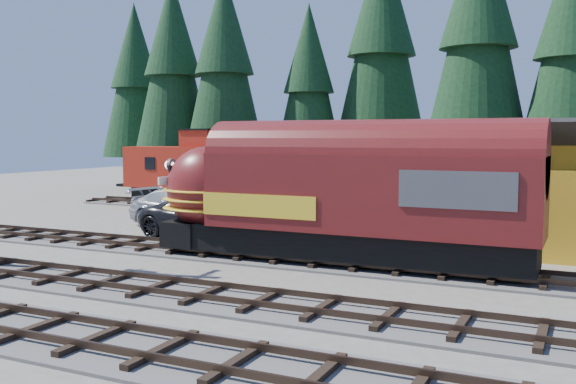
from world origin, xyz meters
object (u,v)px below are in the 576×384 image
at_px(depot, 446,175).
at_px(pickup_truck_b, 189,209).
at_px(locomotive, 327,201).
at_px(pickup_truck_a, 213,218).
at_px(caboose, 191,171).

relative_size(depot, pickup_truck_b, 1.87).
bearing_deg(locomotive, depot, 66.05).
relative_size(locomotive, pickup_truck_b, 2.10).
height_order(depot, pickup_truck_a, depot).
relative_size(pickup_truck_a, pickup_truck_b, 1.00).
height_order(pickup_truck_a, pickup_truck_b, pickup_truck_b).
bearing_deg(depot, pickup_truck_b, -175.46).
xyz_separation_m(locomotive, pickup_truck_a, (-6.84, 3.18, -1.37)).
bearing_deg(pickup_truck_a, pickup_truck_b, 58.22).
bearing_deg(caboose, depot, -22.42).
distance_m(locomotive, caboose, 20.74).
bearing_deg(locomotive, pickup_truck_b, 150.37).
relative_size(locomotive, caboose, 1.60).
distance_m(depot, pickup_truck_b, 12.75).
relative_size(caboose, pickup_truck_a, 1.32).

